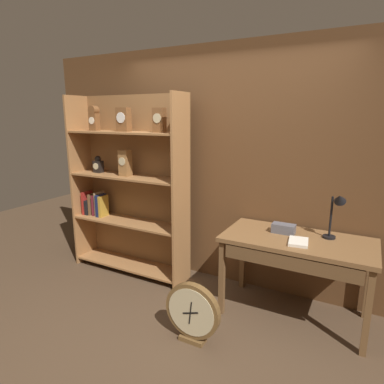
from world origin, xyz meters
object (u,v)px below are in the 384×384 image
Objects in this scene: workbench at (296,248)px; round_clock_large at (192,312)px; desk_lamp at (336,209)px; toolbox_small at (284,229)px; bookshelf at (127,187)px; open_repair_manual at (298,242)px.

round_clock_large is at bearing -131.21° from workbench.
desk_lamp is 1.52m from round_clock_large.
desk_lamp is 2.13× the size of toolbox_small.
desk_lamp is at bearing 1.18° from bookshelf.
bookshelf is 1.75m from round_clock_large.
bookshelf reaches higher than desk_lamp.
bookshelf is 9.53× the size of open_repair_manual.
round_clock_large is at bearing -120.89° from toolbox_small.
round_clock_large is (-0.66, -0.76, -0.42)m from workbench.
workbench is (1.99, -0.09, -0.35)m from bookshelf.
toolbox_small is at bearing 59.11° from round_clock_large.
desk_lamp reaches higher than round_clock_large.
toolbox_small is (1.84, 0.02, -0.22)m from bookshelf.
workbench is 2.94× the size of desk_lamp.
bookshelf reaches higher than toolbox_small.
toolbox_small is 0.40× the size of round_clock_large.
bookshelf is 1.58× the size of workbench.
workbench is 6.02× the size of open_repair_manual.
toolbox_small is (-0.15, 0.10, 0.13)m from workbench.
open_repair_manual is at bearing -5.15° from bookshelf.
workbench is 0.22m from toolbox_small.
workbench is at bearing 48.79° from round_clock_large.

